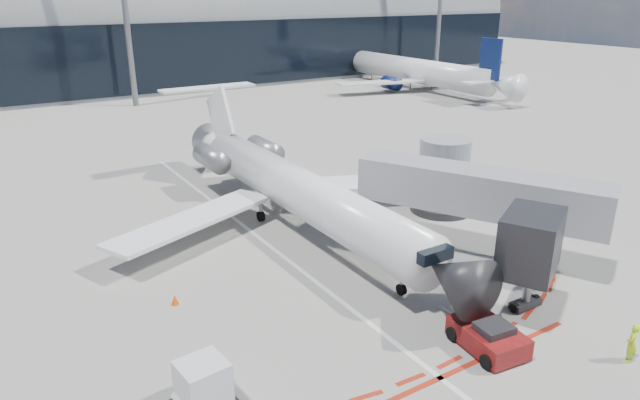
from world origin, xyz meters
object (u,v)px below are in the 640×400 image
pushback_tug (488,336)px  uld_container (203,386)px  regional_jet (292,186)px  ramp_worker (632,343)px

pushback_tug → uld_container: (-10.91, 2.73, 0.36)m
pushback_tug → uld_container: uld_container is taller
regional_jet → uld_container: 16.84m
regional_jet → uld_container: size_ratio=13.57×
pushback_tug → ramp_worker: bearing=-34.8°
regional_jet → pushback_tug: size_ratio=5.86×
pushback_tug → regional_jet: bearing=97.2°
uld_container → ramp_worker: bearing=-28.4°
regional_jet → ramp_worker: size_ratio=17.37×
pushback_tug → uld_container: 11.25m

